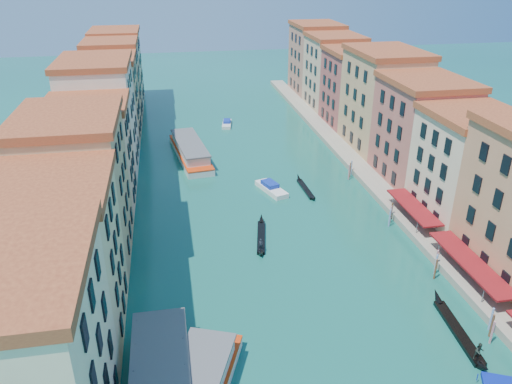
# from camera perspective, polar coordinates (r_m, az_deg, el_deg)

# --- Properties ---
(left_bank_palazzos) EXTENTS (12.80, 128.40, 21.00)m
(left_bank_palazzos) POSITION_cam_1_polar(r_m,az_deg,el_deg) (92.93, -17.67, 6.76)
(left_bank_palazzos) COLOR beige
(left_bank_palazzos) RESTS_ON ground
(right_bank_palazzos) EXTENTS (12.80, 128.40, 21.00)m
(right_bank_palazzos) POSITION_cam_1_polar(r_m,az_deg,el_deg) (102.07, 15.54, 8.66)
(right_bank_palazzos) COLOR #A24F36
(right_bank_palazzos) RESTS_ON ground
(quay) EXTENTS (4.00, 140.00, 1.00)m
(quay) POSITION_cam_1_polar(r_m,az_deg,el_deg) (101.90, 10.86, 3.61)
(quay) COLOR gray
(quay) RESTS_ON ground
(restaurant_awnings) EXTENTS (3.20, 44.55, 3.12)m
(restaurant_awnings) POSITION_cam_1_polar(r_m,az_deg,el_deg) (67.69, 23.57, -7.63)
(restaurant_awnings) COLOR maroon
(restaurant_awnings) RESTS_ON ground
(mooring_poles_right) EXTENTS (1.44, 54.24, 3.20)m
(mooring_poles_right) POSITION_cam_1_polar(r_m,az_deg,el_deg) (71.12, 18.79, -6.71)
(mooring_poles_right) COLOR #502F1B
(mooring_poles_right) RESTS_ON ground
(vaporetto_far) EXTENTS (7.98, 22.92, 3.34)m
(vaporetto_far) POSITION_cam_1_polar(r_m,az_deg,el_deg) (103.28, -7.54, 4.74)
(vaporetto_far) COLOR silver
(vaporetto_far) RESTS_ON ground
(gondola_fore) EXTENTS (3.19, 11.77, 2.36)m
(gondola_fore) POSITION_cam_1_polar(r_m,az_deg,el_deg) (73.19, 0.58, -5.06)
(gondola_fore) COLOR black
(gondola_fore) RESTS_ON ground
(gondola_right) EXTENTS (2.22, 13.42, 2.67)m
(gondola_right) POSITION_cam_1_polar(r_m,az_deg,el_deg) (60.49, 22.24, -14.53)
(gondola_right) COLOR black
(gondola_right) RESTS_ON ground
(gondola_far) EXTENTS (1.24, 10.51, 1.49)m
(gondola_far) POSITION_cam_1_polar(r_m,az_deg,el_deg) (88.71, 5.65, 0.46)
(gondola_far) COLOR black
(gondola_far) RESTS_ON ground
(motorboat_mid) EXTENTS (4.76, 8.04, 1.59)m
(motorboat_mid) POSITION_cam_1_polar(r_m,az_deg,el_deg) (87.60, 1.73, 0.47)
(motorboat_mid) COLOR white
(motorboat_mid) RESTS_ON ground
(motorboat_far) EXTENTS (3.14, 6.71, 1.34)m
(motorboat_far) POSITION_cam_1_polar(r_m,az_deg,el_deg) (123.07, -3.35, 7.83)
(motorboat_far) COLOR silver
(motorboat_far) RESTS_ON ground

